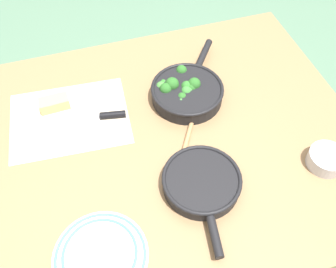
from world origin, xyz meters
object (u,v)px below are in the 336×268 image
Objects in this scene: skillet_eggs at (202,182)px; prep_bowl_steel at (326,159)px; dinner_plate_stack at (100,256)px; grater_knife at (99,117)px; skillet_broccoli at (186,91)px; wooden_spoon at (184,150)px; cheese_block at (54,104)px.

prep_bowl_steel is (0.38, -0.03, -0.00)m from skillet_eggs.
skillet_eggs reaches higher than dinner_plate_stack.
skillet_eggs is 0.41m from grater_knife.
skillet_broccoli reaches higher than skillet_eggs.
prep_bowl_steel is (0.39, -0.17, 0.01)m from wooden_spoon.
skillet_broccoli is 3.56× the size of cheese_block.
wooden_spoon is (-0.08, -0.22, -0.02)m from skillet_broccoli.
wooden_spoon is 0.42m from prep_bowl_steel.
skillet_eggs is at bearing 174.78° from prep_bowl_steel.
skillet_eggs is at bearing 20.43° from dinner_plate_stack.
dinner_plate_stack is 2.22× the size of prep_bowl_steel.
wooden_spoon is at bearing -167.91° from skillet_eggs.
skillet_broccoli reaches higher than prep_bowl_steel.
dinner_plate_stack is at bearing 176.90° from skillet_broccoli.
skillet_eggs is (-0.07, -0.35, -0.01)m from skillet_broccoli.
cheese_block is 0.89× the size of prep_bowl_steel.
skillet_broccoli reaches higher than cheese_block.
skillet_broccoli is at bearing -10.90° from cheese_block.
skillet_broccoli is 0.61m from dinner_plate_stack.
skillet_broccoli is 1.06× the size of wooden_spoon.
grater_knife is at bearing 127.91° from skillet_broccoli.
prep_bowl_steel is at bearing 159.02° from grater_knife.
cheese_block is (-0.13, 0.09, 0.01)m from grater_knife.
grater_knife is 2.57× the size of cheese_block.
skillet_broccoli is at bearing 129.13° from prep_bowl_steel.
cheese_block is at bearing -131.26° from skillet_eggs.
dinner_plate_stack is at bearing -173.22° from prep_bowl_steel.
cheese_block is (-0.36, 0.30, 0.01)m from wooden_spoon.
wooden_spoon is 3.34× the size of cheese_block.
prep_bowl_steel reaches higher than dinner_plate_stack.
wooden_spoon is at bearing 157.02° from prep_bowl_steel.
skillet_broccoli reaches higher than grater_knife.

